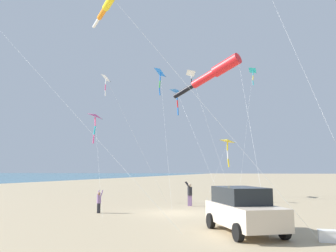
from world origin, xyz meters
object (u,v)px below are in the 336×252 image
(kite_delta_magenta_far_left, at_px, (95,117))
(kite_delta_long_streamer_right, at_px, (107,79))
(person_adult_flyer, at_px, (190,193))
(kite_delta_white_trailing, at_px, (228,141))
(kite_delta_orange_high_right, at_px, (177,92))
(kite_delta_striped_overhead, at_px, (161,73))
(person_child_grey_jacket, at_px, (99,200))
(kite_windsock_long_streamer_left, at_px, (106,9))
(cooler_box, at_px, (327,236))
(parked_car, at_px, (243,209))
(kite_delta_yellow_midlevel, at_px, (192,74))
(kite_windsock_green_low_center, at_px, (214,73))
(kite_delta_red_high_left, at_px, (253,71))
(person_child_green_jacket, at_px, (230,197))

(kite_delta_magenta_far_left, xyz_separation_m, kite_delta_long_streamer_right, (0.24, 1.45, 3.68))
(person_adult_flyer, height_order, kite_delta_white_trailing, kite_delta_white_trailing)
(person_adult_flyer, relative_size, kite_delta_orange_high_right, 0.16)
(kite_delta_magenta_far_left, distance_m, kite_delta_striped_overhead, 11.82)
(person_child_grey_jacket, relative_size, kite_delta_striped_overhead, 0.10)
(kite_windsock_long_streamer_left, relative_size, kite_delta_white_trailing, 1.23)
(cooler_box, relative_size, kite_delta_orange_high_right, 0.06)
(kite_delta_orange_high_right, bearing_deg, kite_delta_magenta_far_left, -131.05)
(parked_car, xyz_separation_m, kite_windsock_long_streamer_left, (-6.76, 0.45, 10.00))
(cooler_box, xyz_separation_m, person_child_grey_jacket, (-11.86, 5.19, 0.53))
(kite_delta_white_trailing, bearing_deg, kite_delta_yellow_midlevel, -110.49)
(parked_car, bearing_deg, kite_windsock_green_low_center, 105.26)
(kite_delta_magenta_far_left, xyz_separation_m, kite_delta_orange_high_right, (5.53, 6.35, 3.23))
(person_child_grey_jacket, bearing_deg, kite_windsock_long_streamer_left, -61.39)
(kite_delta_striped_overhead, xyz_separation_m, kite_delta_red_high_left, (10.02, -0.65, -0.85))
(kite_delta_striped_overhead, xyz_separation_m, kite_delta_orange_high_right, (2.73, -3.22, -3.12))
(person_child_green_jacket, distance_m, kite_windsock_green_low_center, 8.87)
(kite_delta_yellow_midlevel, bearing_deg, kite_delta_magenta_far_left, -159.77)
(kite_delta_striped_overhead, distance_m, kite_delta_orange_high_right, 5.24)
(kite_windsock_green_low_center, distance_m, kite_delta_red_high_left, 11.96)
(kite_delta_magenta_far_left, bearing_deg, kite_delta_long_streamer_right, 80.69)
(person_child_green_jacket, relative_size, kite_windsock_green_low_center, 0.11)
(kite_delta_white_trailing, bearing_deg, parked_car, -82.41)
(parked_car, xyz_separation_m, kite_delta_long_streamer_right, (-12.46, 12.02, 9.81))
(person_child_green_jacket, bearing_deg, kite_delta_orange_high_right, 129.30)
(kite_windsock_long_streamer_left, xyz_separation_m, kite_delta_magenta_far_left, (-5.93, 10.12, -3.87))
(person_child_green_jacket, distance_m, kite_delta_magenta_far_left, 12.89)
(kite_delta_long_streamer_right, height_order, kite_delta_red_high_left, kite_delta_red_high_left)
(kite_delta_magenta_far_left, relative_size, kite_windsock_green_low_center, 0.77)
(kite_delta_long_streamer_right, xyz_separation_m, kite_delta_yellow_midlevel, (7.49, 1.39, 0.19))
(cooler_box, bearing_deg, kite_delta_white_trailing, 105.30)
(cooler_box, bearing_deg, kite_delta_magenta_far_left, 143.79)
(kite_delta_white_trailing, bearing_deg, cooler_box, -74.70)
(kite_delta_long_streamer_right, distance_m, kite_delta_striped_overhead, 8.92)
(parked_car, xyz_separation_m, kite_delta_striped_overhead, (-9.89, 20.14, 12.48))
(person_child_grey_jacket, relative_size, kite_delta_white_trailing, 0.15)
(kite_delta_magenta_far_left, relative_size, kite_delta_white_trailing, 0.96)
(kite_delta_yellow_midlevel, bearing_deg, person_child_green_jacket, -44.56)
(person_adult_flyer, height_order, kite_delta_magenta_far_left, kite_delta_magenta_far_left)
(kite_delta_striped_overhead, height_order, kite_delta_yellow_midlevel, kite_delta_striped_overhead)
(person_child_grey_jacket, relative_size, kite_delta_yellow_midlevel, 0.12)
(person_child_green_jacket, relative_size, kite_delta_long_streamer_right, 0.11)
(kite_delta_striped_overhead, bearing_deg, cooler_box, -58.51)
(kite_delta_magenta_far_left, distance_m, kite_delta_yellow_midlevel, 9.10)
(kite_windsock_green_low_center, distance_m, kite_delta_striped_overhead, 14.74)
(kite_delta_magenta_far_left, distance_m, kite_delta_white_trailing, 13.68)
(person_child_grey_jacket, distance_m, kite_delta_magenta_far_left, 9.75)
(person_child_grey_jacket, bearing_deg, kite_delta_white_trailing, 68.08)
(kite_delta_orange_high_right, bearing_deg, kite_delta_white_trailing, 31.41)
(kite_windsock_long_streamer_left, xyz_separation_m, kite_delta_orange_high_right, (-0.40, 16.47, -0.64))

